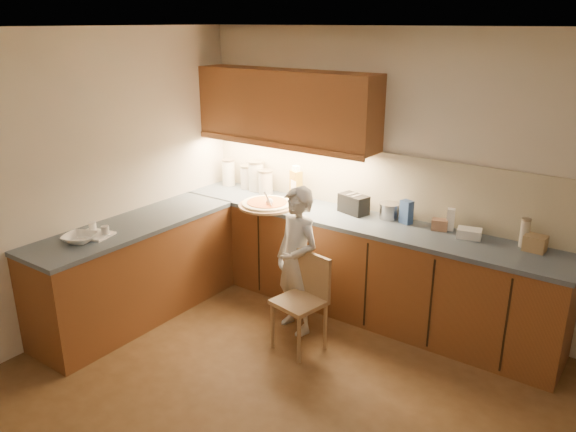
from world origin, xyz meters
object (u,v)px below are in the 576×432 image
Objects in this scene: oil_jug at (296,184)px; toaster at (354,204)px; wooden_chair at (305,295)px; child at (297,261)px; pizza_on_board at (267,204)px.

oil_jug is 1.13× the size of toaster.
oil_jug reaches higher than wooden_chair.
child is 1.06m from oil_jug.
wooden_chair is (0.21, -0.19, -0.19)m from child.
wooden_chair is at bearing -35.59° from pizza_on_board.
pizza_on_board is at bearing 165.23° from child.
child is at bearing -54.56° from oil_jug.
child is 1.62× the size of wooden_chair.
child is (0.65, -0.42, -0.28)m from pizza_on_board.
child is at bearing -33.15° from pizza_on_board.
wooden_chair is 2.66× the size of toaster.
oil_jug is at bearing 138.59° from wooden_chair.
toaster reaches higher than wooden_chair.
wooden_chair is at bearing -69.60° from toaster.
wooden_chair is (0.86, -0.62, -0.47)m from pizza_on_board.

